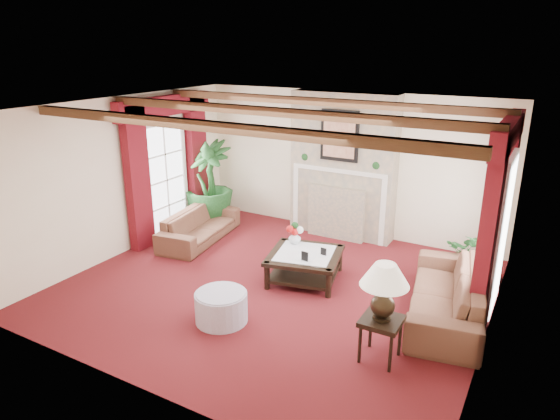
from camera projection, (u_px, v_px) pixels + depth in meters
The scene contains 23 objects.
floor at pixel (275, 287), 7.61m from camera, with size 6.00×6.00×0.00m, color #470C14.
ceiling at pixel (274, 107), 6.74m from camera, with size 6.00×6.00×0.00m, color white.
back_wall at pixel (347, 164), 9.44m from camera, with size 6.00×0.02×2.70m, color beige.
left_wall at pixel (124, 176), 8.57m from camera, with size 0.02×5.50×2.70m, color beige.
right_wall at pixel (499, 241), 5.78m from camera, with size 0.02×5.50×2.70m, color beige.
ceiling_beams at pixel (274, 112), 6.76m from camera, with size 6.00×3.00×0.12m, color #3D2213, non-canonical shape.
fireplace at pixel (346, 92), 8.85m from camera, with size 2.00×0.52×2.70m, color tan, non-canonical shape.
french_door_left at pixel (161, 123), 9.13m from camera, with size 0.10×1.10×2.16m, color white, non-canonical shape.
french_door_right at pixel (515, 158), 6.37m from camera, with size 0.10×1.10×2.16m, color white, non-canonical shape.
curtains_left at pixel (164, 100), 8.94m from camera, with size 0.20×2.40×2.55m, color #4F0A13, non-canonical shape.
curtains_right at pixel (510, 125), 6.29m from camera, with size 0.20×2.40×2.55m, color #4F0A13, non-canonical shape.
sofa_left at pixel (199, 221), 9.29m from camera, with size 0.83×1.99×0.75m, color black.
sofa_right at pixel (447, 286), 6.67m from camera, with size 1.05×2.37×0.89m, color black.
potted_palm at pixel (210, 201), 10.13m from camera, with size 0.96×1.71×0.95m, color black.
small_plant at pixel (471, 261), 7.71m from camera, with size 0.81×0.88×0.64m, color black.
coffee_table at pixel (305, 266), 7.77m from camera, with size 1.07×1.07×0.44m, color black, non-canonical shape.
side_table at pixel (380, 339), 5.80m from camera, with size 0.45×0.45×0.53m, color black, non-canonical shape.
ottoman at pixel (221, 307), 6.61m from camera, with size 0.70×0.70×0.41m, color gray.
table_lamp at pixel (384, 291), 5.60m from camera, with size 0.56×0.56×0.71m, color black, non-canonical shape.
flower_vase at pixel (295, 238), 8.06m from camera, with size 0.22×0.23×0.20m, color silver.
book at pixel (313, 253), 7.34m from camera, with size 0.23×0.07×0.31m, color black.
photo_frame_a at pixel (305, 257), 7.41m from camera, with size 0.11×0.02×0.15m, color black, non-canonical shape.
photo_frame_b at pixel (324, 252), 7.61m from camera, with size 0.10×0.02×0.12m, color black, non-canonical shape.
Camera 1 is at (3.42, -5.91, 3.54)m, focal length 32.00 mm.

